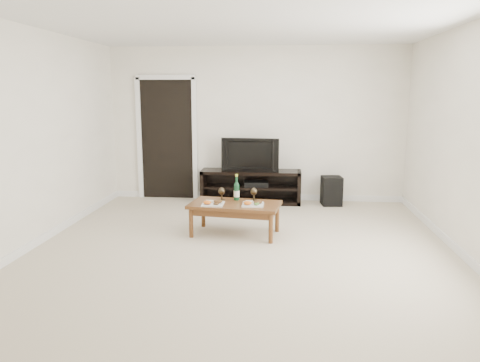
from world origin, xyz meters
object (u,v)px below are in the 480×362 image
subwoofer (331,191)px  coffee_table (235,219)px  television (251,154)px  media_console (251,186)px

subwoofer → coffee_table: (-1.41, -1.79, -0.03)m
television → coffee_table: (-0.07, -1.84, -0.62)m
coffee_table → television: bearing=87.7°
television → media_console: bearing=5.7°
television → subwoofer: size_ratio=2.01×
media_console → coffee_table: (-0.07, -1.84, -0.07)m
subwoofer → coffee_table: 2.28m
media_console → subwoofer: 1.34m
coffee_table → subwoofer: bearing=51.6°
media_console → subwoofer: media_console is taller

